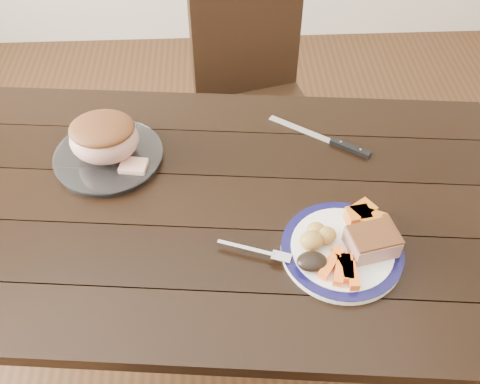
{
  "coord_description": "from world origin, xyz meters",
  "views": [
    {
      "loc": [
        0.04,
        -0.92,
        1.78
      ],
      "look_at": [
        0.08,
        -0.02,
        0.8
      ],
      "focal_mm": 40.0,
      "sensor_mm": 36.0,
      "label": 1
    }
  ],
  "objects_px": {
    "serving_platter": "(109,157)",
    "carving_knife": "(337,143)",
    "chair_far": "(255,94)",
    "roast_joint": "(104,139)",
    "pork_slice": "(372,242)",
    "fork": "(260,252)",
    "dining_table": "(210,223)",
    "dinner_plate": "(342,250)"
  },
  "relations": [
    {
      "from": "dinner_plate",
      "to": "serving_platter",
      "type": "height_order",
      "value": "serving_platter"
    },
    {
      "from": "roast_joint",
      "to": "carving_knife",
      "type": "height_order",
      "value": "roast_joint"
    },
    {
      "from": "pork_slice",
      "to": "carving_knife",
      "type": "height_order",
      "value": "pork_slice"
    },
    {
      "from": "fork",
      "to": "roast_joint",
      "type": "height_order",
      "value": "roast_joint"
    },
    {
      "from": "pork_slice",
      "to": "roast_joint",
      "type": "height_order",
      "value": "roast_joint"
    },
    {
      "from": "fork",
      "to": "roast_joint",
      "type": "relative_size",
      "value": 0.94
    },
    {
      "from": "chair_far",
      "to": "serving_platter",
      "type": "height_order",
      "value": "chair_far"
    },
    {
      "from": "dinner_plate",
      "to": "roast_joint",
      "type": "relative_size",
      "value": 1.57
    },
    {
      "from": "pork_slice",
      "to": "fork",
      "type": "xyz_separation_m",
      "value": [
        -0.26,
        0.0,
        -0.02
      ]
    },
    {
      "from": "serving_platter",
      "to": "carving_knife",
      "type": "xyz_separation_m",
      "value": [
        0.64,
        0.03,
        -0.0
      ]
    },
    {
      "from": "chair_far",
      "to": "carving_knife",
      "type": "xyz_separation_m",
      "value": [
        0.19,
        -0.54,
        0.23
      ]
    },
    {
      "from": "chair_far",
      "to": "pork_slice",
      "type": "relative_size",
      "value": 8.59
    },
    {
      "from": "chair_far",
      "to": "pork_slice",
      "type": "xyz_separation_m",
      "value": [
        0.2,
        -0.92,
        0.27
      ]
    },
    {
      "from": "dinner_plate",
      "to": "fork",
      "type": "distance_m",
      "value": 0.2
    },
    {
      "from": "chair_far",
      "to": "fork",
      "type": "height_order",
      "value": "chair_far"
    },
    {
      "from": "dining_table",
      "to": "dinner_plate",
      "type": "relative_size",
      "value": 5.83
    },
    {
      "from": "chair_far",
      "to": "fork",
      "type": "relative_size",
      "value": 5.36
    },
    {
      "from": "chair_far",
      "to": "carving_knife",
      "type": "relative_size",
      "value": 3.4
    },
    {
      "from": "serving_platter",
      "to": "carving_knife",
      "type": "distance_m",
      "value": 0.64
    },
    {
      "from": "carving_knife",
      "to": "dinner_plate",
      "type": "bearing_deg",
      "value": -63.02
    },
    {
      "from": "dining_table",
      "to": "carving_knife",
      "type": "bearing_deg",
      "value": 28.02
    },
    {
      "from": "dinner_plate",
      "to": "carving_knife",
      "type": "distance_m",
      "value": 0.38
    },
    {
      "from": "carving_knife",
      "to": "serving_platter",
      "type": "bearing_deg",
      "value": -142.06
    },
    {
      "from": "roast_joint",
      "to": "carving_knife",
      "type": "xyz_separation_m",
      "value": [
        0.64,
        0.03,
        -0.07
      ]
    },
    {
      "from": "pork_slice",
      "to": "carving_knife",
      "type": "distance_m",
      "value": 0.38
    },
    {
      "from": "chair_far",
      "to": "dinner_plate",
      "type": "bearing_deg",
      "value": 84.02
    },
    {
      "from": "serving_platter",
      "to": "carving_knife",
      "type": "relative_size",
      "value": 1.06
    },
    {
      "from": "roast_joint",
      "to": "fork",
      "type": "bearing_deg",
      "value": -41.52
    },
    {
      "from": "serving_platter",
      "to": "fork",
      "type": "distance_m",
      "value": 0.52
    },
    {
      "from": "serving_platter",
      "to": "carving_knife",
      "type": "bearing_deg",
      "value": 2.79
    },
    {
      "from": "dining_table",
      "to": "carving_knife",
      "type": "distance_m",
      "value": 0.43
    },
    {
      "from": "chair_far",
      "to": "roast_joint",
      "type": "xyz_separation_m",
      "value": [
        -0.45,
        -0.57,
        0.3
      ]
    },
    {
      "from": "serving_platter",
      "to": "fork",
      "type": "height_order",
      "value": "fork"
    },
    {
      "from": "dinner_plate",
      "to": "pork_slice",
      "type": "xyz_separation_m",
      "value": [
        0.06,
        -0.01,
        0.04
      ]
    },
    {
      "from": "dining_table",
      "to": "dinner_plate",
      "type": "bearing_deg",
      "value": -29.77
    },
    {
      "from": "carving_knife",
      "to": "chair_far",
      "type": "bearing_deg",
      "value": 144.98
    },
    {
      "from": "dining_table",
      "to": "carving_knife",
      "type": "relative_size",
      "value": 6.14
    },
    {
      "from": "chair_far",
      "to": "carving_knife",
      "type": "bearing_deg",
      "value": 95.09
    },
    {
      "from": "serving_platter",
      "to": "fork",
      "type": "bearing_deg",
      "value": -41.52
    },
    {
      "from": "dinner_plate",
      "to": "serving_platter",
      "type": "distance_m",
      "value": 0.68
    },
    {
      "from": "chair_far",
      "to": "dinner_plate",
      "type": "height_order",
      "value": "chair_far"
    },
    {
      "from": "pork_slice",
      "to": "fork",
      "type": "distance_m",
      "value": 0.26
    }
  ]
}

